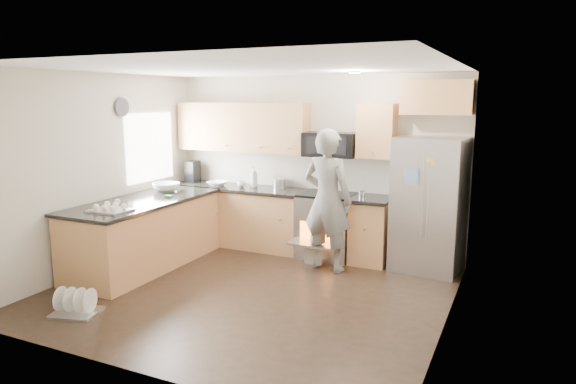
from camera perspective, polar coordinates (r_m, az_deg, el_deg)
The scene contains 8 objects.
ground at distance 6.25m, azimuth -4.34°, elevation -10.96°, with size 4.50×4.50×0.00m, color black.
room_shell at distance 5.88m, azimuth -4.80°, elevation 4.53°, with size 4.54×4.04×2.62m.
back_cabinet_run at distance 7.75m, azimuth -1.94°, elevation 0.69°, with size 4.45×0.64×2.50m.
peninsula at distance 7.27m, azimuth -15.58°, elevation -4.37°, with size 0.96×2.36×1.05m.
stove_range at distance 7.38m, azimuth 4.40°, elevation -2.10°, with size 0.76×0.97×1.79m.
refrigerator at distance 6.99m, azimuth 15.41°, elevation -1.38°, with size 0.94×0.77×1.78m.
person at distance 6.78m, azimuth 4.40°, elevation -0.91°, with size 0.69×0.45×1.89m, color gray.
dish_rack at distance 6.04m, azimuth -22.50°, elevation -11.72°, with size 0.56×0.49×0.29m.
Camera 1 is at (2.86, -5.07, 2.28)m, focal length 32.00 mm.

